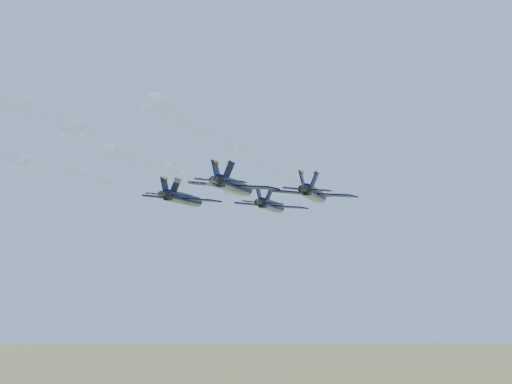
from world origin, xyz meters
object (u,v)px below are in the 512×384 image
Objects in this scene: jet_lead at (272,206)px; jet_left at (184,199)px; jet_right at (314,194)px; jet_slot at (234,186)px.

jet_lead is 18.69m from jet_left.
jet_right is (21.40, 9.29, 0.00)m from jet_left.
jet_lead is 25.28m from jet_slot.
jet_slot is at bearing -89.83° from jet_lead.
jet_right is 15.60m from jet_slot.
jet_left is at bearing 137.84° from jet_slot.
jet_lead and jet_left have the same top height.
jet_lead is 1.00× the size of jet_left.
jet_right is 1.00× the size of jet_slot.
jet_left and jet_right have the same top height.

